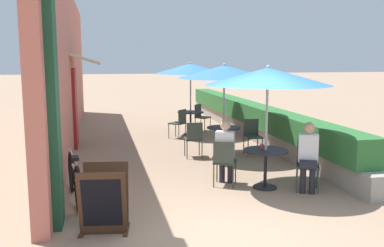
{
  "coord_description": "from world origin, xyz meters",
  "views": [
    {
      "loc": [
        -1.75,
        -5.53,
        2.37
      ],
      "look_at": [
        0.15,
        3.19,
        1.0
      ],
      "focal_mm": 40.0,
      "sensor_mm": 36.0,
      "label": 1
    }
  ],
  "objects_px": {
    "cafe_chair_near_left": "(224,159)",
    "coffee_cup_near": "(262,147)",
    "seated_patron_near_left": "(225,149)",
    "patio_umbrella_mid": "(224,72)",
    "patio_table_far": "(191,118)",
    "bicycle_leaning": "(75,179)",
    "cafe_chair_mid_right": "(252,134)",
    "patio_umbrella_near": "(268,76)",
    "coffee_cup_mid": "(222,124)",
    "cafe_chair_mid_left": "(194,137)",
    "patio_table_mid": "(224,135)",
    "cafe_chair_near_right": "(308,162)",
    "cafe_chair_far_left": "(179,121)",
    "menu_board": "(104,200)",
    "patio_umbrella_far": "(191,69)",
    "cafe_chair_far_right": "(201,115)",
    "seated_patron_near_right": "(308,154)",
    "patio_table_near": "(266,160)"
  },
  "relations": [
    {
      "from": "cafe_chair_near_left",
      "to": "cafe_chair_near_right",
      "type": "distance_m",
      "value": 1.5
    },
    {
      "from": "cafe_chair_near_right",
      "to": "cafe_chair_far_left",
      "type": "height_order",
      "value": "same"
    },
    {
      "from": "cafe_chair_near_right",
      "to": "bicycle_leaning",
      "type": "bearing_deg",
      "value": 21.27
    },
    {
      "from": "patio_umbrella_mid",
      "to": "bicycle_leaning",
      "type": "distance_m",
      "value": 4.59
    },
    {
      "from": "coffee_cup_mid",
      "to": "bicycle_leaning",
      "type": "relative_size",
      "value": 0.05
    },
    {
      "from": "patio_umbrella_near",
      "to": "coffee_cup_mid",
      "type": "xyz_separation_m",
      "value": [
        -0.02,
        2.79,
        -1.29
      ]
    },
    {
      "from": "seated_patron_near_right",
      "to": "patio_table_mid",
      "type": "xyz_separation_m",
      "value": [
        -0.68,
        3.0,
        -0.16
      ]
    },
    {
      "from": "seated_patron_near_left",
      "to": "cafe_chair_near_right",
      "type": "distance_m",
      "value": 1.51
    },
    {
      "from": "seated_patron_near_right",
      "to": "patio_table_far",
      "type": "height_order",
      "value": "seated_patron_near_right"
    },
    {
      "from": "patio_umbrella_mid",
      "to": "cafe_chair_mid_right",
      "type": "bearing_deg",
      "value": 3.3
    },
    {
      "from": "seated_patron_near_right",
      "to": "bicycle_leaning",
      "type": "relative_size",
      "value": 0.71
    },
    {
      "from": "cafe_chair_near_left",
      "to": "patio_umbrella_near",
      "type": "bearing_deg",
      "value": 5.84
    },
    {
      "from": "cafe_chair_near_right",
      "to": "patio_table_mid",
      "type": "height_order",
      "value": "cafe_chair_near_right"
    },
    {
      "from": "menu_board",
      "to": "cafe_chair_mid_left",
      "type": "bearing_deg",
      "value": 69.91
    },
    {
      "from": "patio_umbrella_mid",
      "to": "coffee_cup_mid",
      "type": "xyz_separation_m",
      "value": [
        -0.01,
        0.14,
        -1.29
      ]
    },
    {
      "from": "patio_umbrella_mid",
      "to": "coffee_cup_near",
      "type": "bearing_deg",
      "value": -90.56
    },
    {
      "from": "cafe_chair_near_right",
      "to": "cafe_chair_far_right",
      "type": "xyz_separation_m",
      "value": [
        -0.41,
        6.58,
        0.0
      ]
    },
    {
      "from": "patio_umbrella_near",
      "to": "cafe_chair_mid_left",
      "type": "bearing_deg",
      "value": 106.35
    },
    {
      "from": "cafe_chair_mid_right",
      "to": "cafe_chair_far_right",
      "type": "bearing_deg",
      "value": -80.59
    },
    {
      "from": "cafe_chair_far_left",
      "to": "menu_board",
      "type": "xyz_separation_m",
      "value": [
        -2.28,
        -6.56,
        -0.07
      ]
    },
    {
      "from": "patio_table_near",
      "to": "cafe_chair_far_right",
      "type": "xyz_separation_m",
      "value": [
        0.3,
        6.33,
        -0.01
      ]
    },
    {
      "from": "patio_table_far",
      "to": "patio_umbrella_far",
      "type": "relative_size",
      "value": 0.36
    },
    {
      "from": "cafe_chair_near_right",
      "to": "patio_umbrella_mid",
      "type": "height_order",
      "value": "patio_umbrella_mid"
    },
    {
      "from": "patio_umbrella_near",
      "to": "seated_patron_near_left",
      "type": "xyz_separation_m",
      "value": [
        -0.66,
        0.35,
        -1.36
      ]
    },
    {
      "from": "coffee_cup_mid",
      "to": "cafe_chair_far_left",
      "type": "relative_size",
      "value": 0.1
    },
    {
      "from": "patio_table_near",
      "to": "patio_table_far",
      "type": "distance_m",
      "value": 5.74
    },
    {
      "from": "cafe_chair_mid_right",
      "to": "patio_table_far",
      "type": "relative_size",
      "value": 1.07
    },
    {
      "from": "seated_patron_near_right",
      "to": "cafe_chair_far_left",
      "type": "bearing_deg",
      "value": -51.58
    },
    {
      "from": "coffee_cup_near",
      "to": "patio_table_far",
      "type": "xyz_separation_m",
      "value": [
        -0.13,
        5.65,
        -0.23
      ]
    },
    {
      "from": "patio_table_near",
      "to": "coffee_cup_near",
      "type": "height_order",
      "value": "coffee_cup_near"
    },
    {
      "from": "cafe_chair_near_right",
      "to": "cafe_chair_far_right",
      "type": "distance_m",
      "value": 6.59
    },
    {
      "from": "patio_umbrella_mid",
      "to": "coffee_cup_mid",
      "type": "height_order",
      "value": "patio_umbrella_mid"
    },
    {
      "from": "bicycle_leaning",
      "to": "patio_table_mid",
      "type": "bearing_deg",
      "value": 29.4
    },
    {
      "from": "cafe_chair_near_left",
      "to": "patio_table_far",
      "type": "relative_size",
      "value": 1.07
    },
    {
      "from": "patio_table_near",
      "to": "patio_umbrella_mid",
      "type": "bearing_deg",
      "value": 90.32
    },
    {
      "from": "patio_table_mid",
      "to": "cafe_chair_far_right",
      "type": "relative_size",
      "value": 0.94
    },
    {
      "from": "patio_umbrella_near",
      "to": "patio_umbrella_far",
      "type": "relative_size",
      "value": 1.0
    },
    {
      "from": "cafe_chair_mid_right",
      "to": "bicycle_leaning",
      "type": "bearing_deg",
      "value": 35.44
    },
    {
      "from": "patio_umbrella_near",
      "to": "patio_table_mid",
      "type": "bearing_deg",
      "value": 90.32
    },
    {
      "from": "cafe_chair_near_left",
      "to": "coffee_cup_near",
      "type": "height_order",
      "value": "cafe_chair_near_left"
    },
    {
      "from": "patio_umbrella_mid",
      "to": "cafe_chair_mid_right",
      "type": "xyz_separation_m",
      "value": [
        0.75,
        0.04,
        -1.53
      ]
    },
    {
      "from": "cafe_chair_near_left",
      "to": "cafe_chair_mid_left",
      "type": "distance_m",
      "value": 2.36
    },
    {
      "from": "patio_umbrella_near",
      "to": "patio_umbrella_far",
      "type": "xyz_separation_m",
      "value": [
        -0.17,
        5.74,
        0.0
      ]
    },
    {
      "from": "coffee_cup_near",
      "to": "cafe_chair_near_right",
      "type": "bearing_deg",
      "value": -24.5
    },
    {
      "from": "cafe_chair_near_right",
      "to": "cafe_chair_mid_left",
      "type": "relative_size",
      "value": 1.0
    },
    {
      "from": "coffee_cup_near",
      "to": "cafe_chair_far_left",
      "type": "distance_m",
      "value": 5.1
    },
    {
      "from": "patio_umbrella_far",
      "to": "cafe_chair_far_right",
      "type": "distance_m",
      "value": 1.7
    },
    {
      "from": "patio_umbrella_near",
      "to": "cafe_chair_far_left",
      "type": "height_order",
      "value": "patio_umbrella_near"
    },
    {
      "from": "seated_patron_near_left",
      "to": "patio_umbrella_mid",
      "type": "bearing_deg",
      "value": 99.4
    },
    {
      "from": "seated_patron_near_right",
      "to": "patio_umbrella_far",
      "type": "bearing_deg",
      "value": -57.1
    }
  ]
}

